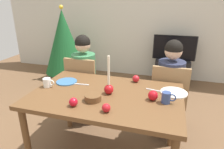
{
  "coord_description": "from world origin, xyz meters",
  "views": [
    {
      "loc": [
        0.54,
        -1.61,
        1.59
      ],
      "look_at": [
        0.0,
        0.2,
        0.87
      ],
      "focal_mm": 32.24,
      "sensor_mm": 36.0,
      "label": 1
    }
  ],
  "objects_px": {
    "candle_centerpiece": "(109,86)",
    "apple_by_left_plate": "(136,79)",
    "tv": "(174,48)",
    "person_left_child": "(85,80)",
    "mug_right": "(167,98)",
    "dining_table": "(106,102)",
    "christmas_tree": "(64,42)",
    "mug_left": "(47,83)",
    "apple_far_edge": "(73,102)",
    "tv_stand": "(172,71)",
    "person_right_child": "(169,90)",
    "chair_left": "(84,85)",
    "plate_right": "(174,93)",
    "plate_left": "(67,82)",
    "chair_right": "(168,96)",
    "apple_by_right_mug": "(106,108)",
    "apple_near_candle": "(153,96)",
    "bowl_walnuts": "(93,98)"
  },
  "relations": [
    {
      "from": "chair_right",
      "to": "plate_right",
      "type": "bearing_deg",
      "value": -84.76
    },
    {
      "from": "apple_far_edge",
      "to": "tv",
      "type": "bearing_deg",
      "value": 72.96
    },
    {
      "from": "candle_centerpiece",
      "to": "apple_near_candle",
      "type": "xyz_separation_m",
      "value": [
        0.41,
        -0.01,
        -0.03
      ]
    },
    {
      "from": "christmas_tree",
      "to": "mug_left",
      "type": "relative_size",
      "value": 12.2
    },
    {
      "from": "plate_left",
      "to": "plate_right",
      "type": "height_order",
      "value": "same"
    },
    {
      "from": "mug_left",
      "to": "mug_right",
      "type": "relative_size",
      "value": 0.99
    },
    {
      "from": "christmas_tree",
      "to": "mug_left",
      "type": "xyz_separation_m",
      "value": [
        0.92,
        -1.98,
        0.03
      ]
    },
    {
      "from": "plate_left",
      "to": "mug_left",
      "type": "bearing_deg",
      "value": -128.27
    },
    {
      "from": "tv_stand",
      "to": "apple_by_left_plate",
      "type": "bearing_deg",
      "value": -101.39
    },
    {
      "from": "chair_left",
      "to": "tv_stand",
      "type": "relative_size",
      "value": 1.41
    },
    {
      "from": "person_right_child",
      "to": "apple_far_edge",
      "type": "relative_size",
      "value": 15.94
    },
    {
      "from": "dining_table",
      "to": "mug_right",
      "type": "bearing_deg",
      "value": -1.9
    },
    {
      "from": "christmas_tree",
      "to": "apple_by_left_plate",
      "type": "xyz_separation_m",
      "value": [
        1.75,
        -1.6,
        0.02
      ]
    },
    {
      "from": "chair_right",
      "to": "tv",
      "type": "relative_size",
      "value": 1.14
    },
    {
      "from": "tv_stand",
      "to": "tv",
      "type": "xyz_separation_m",
      "value": [
        0.0,
        0.0,
        0.47
      ]
    },
    {
      "from": "dining_table",
      "to": "plate_right",
      "type": "xyz_separation_m",
      "value": [
        0.61,
        0.2,
        0.09
      ]
    },
    {
      "from": "tv",
      "to": "apple_near_candle",
      "type": "height_order",
      "value": "tv"
    },
    {
      "from": "candle_centerpiece",
      "to": "apple_by_left_plate",
      "type": "distance_m",
      "value": 0.4
    },
    {
      "from": "plate_left",
      "to": "plate_right",
      "type": "relative_size",
      "value": 0.88
    },
    {
      "from": "person_left_child",
      "to": "apple_near_candle",
      "type": "bearing_deg",
      "value": -34.35
    },
    {
      "from": "tv_stand",
      "to": "apple_by_left_plate",
      "type": "height_order",
      "value": "apple_by_left_plate"
    },
    {
      "from": "tv",
      "to": "apple_by_right_mug",
      "type": "relative_size",
      "value": 11.24
    },
    {
      "from": "tv",
      "to": "christmas_tree",
      "type": "distance_m",
      "value": 2.17
    },
    {
      "from": "person_left_child",
      "to": "mug_right",
      "type": "bearing_deg",
      "value": -31.92
    },
    {
      "from": "person_right_child",
      "to": "tv_stand",
      "type": "xyz_separation_m",
      "value": [
        0.04,
        1.66,
        -0.33
      ]
    },
    {
      "from": "chair_right",
      "to": "mug_left",
      "type": "bearing_deg",
      "value": -152.33
    },
    {
      "from": "bowl_walnuts",
      "to": "christmas_tree",
      "type": "bearing_deg",
      "value": 124.66
    },
    {
      "from": "chair_right",
      "to": "plate_left",
      "type": "bearing_deg",
      "value": -156.44
    },
    {
      "from": "person_left_child",
      "to": "candle_centerpiece",
      "type": "bearing_deg",
      "value": -49.72
    },
    {
      "from": "mug_right",
      "to": "apple_by_right_mug",
      "type": "relative_size",
      "value": 1.74
    },
    {
      "from": "plate_right",
      "to": "apple_by_left_plate",
      "type": "distance_m",
      "value": 0.43
    },
    {
      "from": "mug_right",
      "to": "apple_by_left_plate",
      "type": "xyz_separation_m",
      "value": [
        -0.33,
        0.38,
        -0.01
      ]
    },
    {
      "from": "tv",
      "to": "apple_by_left_plate",
      "type": "distance_m",
      "value": 1.98
    },
    {
      "from": "tv",
      "to": "mug_left",
      "type": "bearing_deg",
      "value": -117.82
    },
    {
      "from": "tv_stand",
      "to": "plate_right",
      "type": "xyz_separation_m",
      "value": [
        0.0,
        -2.1,
        0.52
      ]
    },
    {
      "from": "person_right_child",
      "to": "apple_near_candle",
      "type": "distance_m",
      "value": 0.7
    },
    {
      "from": "mug_left",
      "to": "apple_by_left_plate",
      "type": "height_order",
      "value": "mug_left"
    },
    {
      "from": "tv_stand",
      "to": "apple_by_right_mug",
      "type": "relative_size",
      "value": 9.1
    },
    {
      "from": "dining_table",
      "to": "apple_by_left_plate",
      "type": "relative_size",
      "value": 18.62
    },
    {
      "from": "person_left_child",
      "to": "tv",
      "type": "distance_m",
      "value": 2.01
    },
    {
      "from": "bowl_walnuts",
      "to": "apple_by_left_plate",
      "type": "distance_m",
      "value": 0.59
    },
    {
      "from": "mug_left",
      "to": "apple_near_candle",
      "type": "xyz_separation_m",
      "value": [
        1.05,
        0.01,
        -0.0
      ]
    },
    {
      "from": "mug_right",
      "to": "apple_far_edge",
      "type": "distance_m",
      "value": 0.78
    },
    {
      "from": "bowl_walnuts",
      "to": "apple_by_right_mug",
      "type": "height_order",
      "value": "apple_by_right_mug"
    },
    {
      "from": "person_right_child",
      "to": "apple_far_edge",
      "type": "height_order",
      "value": "person_right_child"
    },
    {
      "from": "chair_left",
      "to": "apple_far_edge",
      "type": "distance_m",
      "value": 0.99
    },
    {
      "from": "tv_stand",
      "to": "candle_centerpiece",
      "type": "relative_size",
      "value": 1.75
    },
    {
      "from": "person_right_child",
      "to": "apple_near_candle",
      "type": "xyz_separation_m",
      "value": [
        -0.14,
        -0.64,
        0.22
      ]
    },
    {
      "from": "dining_table",
      "to": "bowl_walnuts",
      "type": "height_order",
      "value": "bowl_walnuts"
    },
    {
      "from": "person_left_child",
      "to": "person_right_child",
      "type": "bearing_deg",
      "value": 0.0
    }
  ]
}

